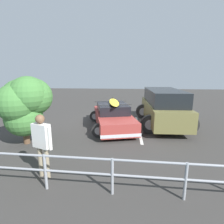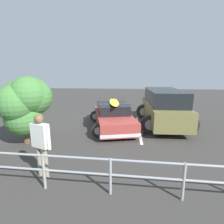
{
  "view_description": "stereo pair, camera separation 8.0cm",
  "coord_description": "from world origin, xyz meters",
  "px_view_note": "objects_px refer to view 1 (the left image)",
  "views": [
    {
      "loc": [
        -0.43,
        9.31,
        2.78
      ],
      "look_at": [
        0.22,
        1.21,
        0.95
      ],
      "focal_mm": 28.0,
      "sensor_mm": 36.0,
      "label": 1
    },
    {
      "loc": [
        -0.51,
        9.3,
        2.78
      ],
      "look_at": [
        0.22,
        1.21,
        0.95
      ],
      "focal_mm": 28.0,
      "sensor_mm": 36.0,
      "label": 2
    }
  ],
  "objects_px": {
    "sedan_car": "(113,116)",
    "suv_car": "(163,107)",
    "person_bystander": "(42,140)",
    "bush_near_left": "(24,103)"
  },
  "relations": [
    {
      "from": "sedan_car",
      "to": "suv_car",
      "type": "xyz_separation_m",
      "value": [
        -2.66,
        -0.63,
        0.4
      ]
    },
    {
      "from": "sedan_car",
      "to": "person_bystander",
      "type": "bearing_deg",
      "value": 71.81
    },
    {
      "from": "person_bystander",
      "to": "bush_near_left",
      "type": "height_order",
      "value": "bush_near_left"
    },
    {
      "from": "sedan_car",
      "to": "suv_car",
      "type": "bearing_deg",
      "value": -166.76
    },
    {
      "from": "sedan_car",
      "to": "bush_near_left",
      "type": "height_order",
      "value": "bush_near_left"
    },
    {
      "from": "sedan_car",
      "to": "suv_car",
      "type": "relative_size",
      "value": 0.93
    },
    {
      "from": "suv_car",
      "to": "person_bystander",
      "type": "xyz_separation_m",
      "value": [
        4.18,
        5.24,
        0.06
      ]
    },
    {
      "from": "sedan_car",
      "to": "bush_near_left",
      "type": "relative_size",
      "value": 1.69
    },
    {
      "from": "suv_car",
      "to": "person_bystander",
      "type": "bearing_deg",
      "value": 51.43
    },
    {
      "from": "suv_car",
      "to": "sedan_car",
      "type": "bearing_deg",
      "value": 13.24
    }
  ]
}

